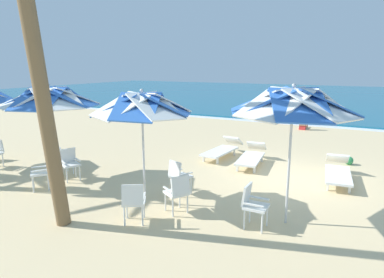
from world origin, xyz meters
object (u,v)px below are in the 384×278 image
Objects in this scene: beach_umbrella_1 at (142,105)px; plastic_chair_4 at (70,162)px; sun_lounger_1 at (251,156)px; beach_ball at (349,161)px; sun_lounger_2 at (222,149)px; beach_umbrella_0 at (293,103)px; plastic_chair_6 at (43,170)px; plastic_chair_2 at (134,200)px; plastic_chair_3 at (179,175)px; plastic_chair_0 at (253,203)px; beach_umbrella_2 at (50,97)px; palm_tree_0 at (33,10)px; beachgoer_seated at (303,123)px; plastic_chair_1 at (178,191)px; sun_lounger_0 at (338,172)px; plastic_chair_5 at (61,158)px.

beach_umbrella_1 is 3.34m from plastic_chair_4.
sun_lounger_1 is 3.13m from beach_ball.
sun_lounger_1 is 1.01× the size of sun_lounger_2.
beach_umbrella_0 reaches higher than plastic_chair_6.
plastic_chair_2 and plastic_chair_3 have the same top height.
plastic_chair_0 is at bearing -0.16° from beach_umbrella_1.
plastic_chair_2 is 0.33× the size of beach_umbrella_2.
beach_ball is at bearing 27.70° from sun_lounger_1.
plastic_chair_3 and plastic_chair_6 have the same top height.
palm_tree_0 is at bearing -49.33° from plastic_chair_4.
palm_tree_0 reaches higher than plastic_chair_3.
palm_tree_0 reaches higher than plastic_chair_0.
plastic_chair_6 is 12.51m from beachgoer_seated.
beach_umbrella_0 is 10.45× the size of beach_ball.
plastic_chair_0 is 5.42m from plastic_chair_6.
beach_umbrella_0 reaches higher than plastic_chair_3.
plastic_chair_0 and plastic_chair_1 have the same top height.
palm_tree_0 is (2.00, -1.43, 3.55)m from plastic_chair_6.
plastic_chair_0 is at bearing 29.07° from palm_tree_0.
plastic_chair_0 is 0.14× the size of palm_tree_0.
beach_umbrella_2 is 2.85× the size of beachgoer_seated.
sun_lounger_0 is at bearing 40.00° from plastic_chair_3.
beach_ball is 0.29× the size of beachgoer_seated.
plastic_chair_4 is at bearing 171.93° from plastic_chair_1.
palm_tree_0 reaches higher than plastic_chair_1.
plastic_chair_2 is at bearing -22.58° from plastic_chair_5.
sun_lounger_0 is 7.91m from beachgoer_seated.
beach_umbrella_0 is 1.27× the size of sun_lounger_1.
beach_umbrella_1 is 3.04× the size of plastic_chair_2.
plastic_chair_0 is 0.94× the size of beachgoer_seated.
beach_umbrella_1 is 5.65m from sun_lounger_0.
sun_lounger_1 is at bearing 81.35° from plastic_chair_2.
plastic_chair_2 is at bearing -122.30° from plastic_chair_1.
beachgoer_seated is (1.54, 11.26, -1.98)m from beach_umbrella_1.
plastic_chair_1 is 1.00× the size of plastic_chair_4.
plastic_chair_1 is 4.28m from sun_lounger_1.
beach_umbrella_2 is at bearing -126.69° from sun_lounger_2.
plastic_chair_1 is at bearing -117.79° from beach_ball.
beach_umbrella_2 reaches higher than plastic_chair_2.
plastic_chair_5 is 1.19m from plastic_chair_6.
sun_lounger_0 is at bearing 23.25° from plastic_chair_5.
beach_umbrella_0 is at bearing -62.29° from sun_lounger_1.
plastic_chair_1 is 1.00× the size of plastic_chair_5.
beach_umbrella_0 is 1.06× the size of beach_umbrella_1.
plastic_chair_6 is (-0.02, -0.87, 0.00)m from plastic_chair_4.
sun_lounger_1 is 1.25m from sun_lounger_2.
plastic_chair_1 is 1.00× the size of plastic_chair_6.
beach_umbrella_2 is at bearing 175.69° from beach_umbrella_1.
plastic_chair_1 is at bearing -7.61° from beach_umbrella_1.
beachgoer_seated is at bearing 79.82° from palm_tree_0.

